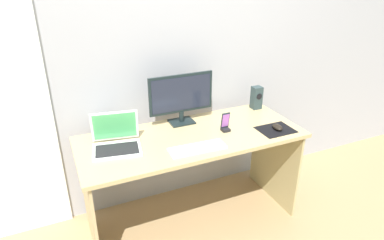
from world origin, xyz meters
The scene contains 11 objects.
ground_plane centered at (0.00, 0.00, 0.00)m, with size 8.00×8.00×0.00m, color #A3845B.
wall_back centered at (0.00, 0.42, 1.25)m, with size 6.00×0.04×2.50m, color #9EA0A7.
desk centered at (0.00, 0.00, 0.59)m, with size 1.56×0.64×0.73m.
monitor centered at (0.02, 0.22, 0.94)m, with size 0.49×0.14×0.37m.
speaker_right centered at (0.68, 0.23, 0.83)m, with size 0.08×0.07×0.19m.
laptop centered at (-0.51, 0.04, 0.78)m, with size 0.34×0.30×0.22m.
fishbowl centered at (-0.54, 0.24, 0.82)m, with size 0.17×0.17×0.17m, color silver.
keyboard_external centered at (-0.04, -0.19, 0.74)m, with size 0.37×0.13×0.01m, color white.
mousepad centered at (0.59, -0.17, 0.74)m, with size 0.25×0.20×0.00m, color black.
mouse centered at (0.60, -0.17, 0.76)m, with size 0.06×0.10×0.04m, color black.
phone_in_dock centered at (0.25, -0.03, 0.78)m, with size 0.06×0.05×0.14m.
Camera 1 is at (-0.84, -1.90, 1.81)m, focal length 31.52 mm.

